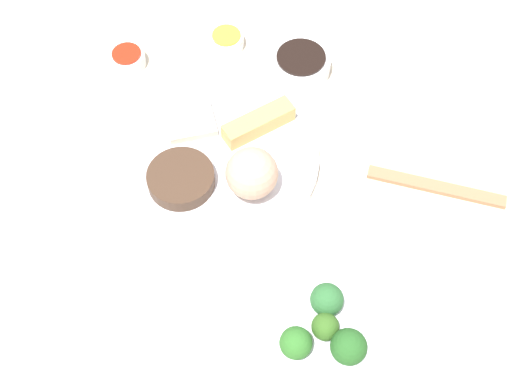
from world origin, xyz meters
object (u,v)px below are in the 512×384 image
Objects in this scene: broccoli_plate at (321,332)px; soy_sauce_bowl at (301,64)px; sauce_ramekin_sweet_and_sour at (128,59)px; sauce_ramekin_hot_mustard at (227,41)px; chopsticks_pair at (436,187)px; main_plate at (222,158)px.

soy_sauce_bowl is (-0.05, 0.45, 0.01)m from broccoli_plate.
soy_sauce_bowl is 0.29m from sauce_ramekin_sweet_and_sour.
soy_sauce_bowl is at bearing -19.16° from sauce_ramekin_hot_mustard.
sauce_ramekin_sweet_and_sour reaches higher than chopsticks_pair.
main_plate is 5.02× the size of sauce_ramekin_sweet_and_sour.
sauce_ramekin_sweet_and_sour is (-0.29, -0.01, -0.00)m from soy_sauce_bowl.
chopsticks_pair is (0.34, -0.26, -0.01)m from sauce_ramekin_hot_mustard.
broccoli_plate is 0.56m from sauce_ramekin_sweet_and_sour.
broccoli_plate is 0.53m from sauce_ramekin_hot_mustard.
sauce_ramekin_hot_mustard is (-0.13, 0.04, -0.00)m from soy_sauce_bowl.
soy_sauce_bowl is 1.68× the size of sauce_ramekin_sweet_and_sour.
main_plate is 0.32m from chopsticks_pair.
broccoli_plate is 1.96× the size of soy_sauce_bowl.
sauce_ramekin_sweet_and_sour is at bearing -160.67° from sauce_ramekin_hot_mustard.
soy_sauce_bowl is at bearing 135.17° from chopsticks_pair.
broccoli_plate is 0.46m from soy_sauce_bowl.
sauce_ramekin_sweet_and_sour is at bearing 158.15° from chopsticks_pair.
soy_sauce_bowl reaches higher than broccoli_plate.
sauce_ramekin_sweet_and_sour is 0.29× the size of chopsticks_pair.
broccoli_plate is at bearing -58.34° from main_plate.
broccoli_plate reaches higher than chopsticks_pair.
main_plate is 0.31m from broccoli_plate.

